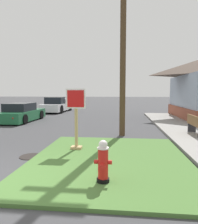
# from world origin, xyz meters

# --- Properties ---
(grass_corner_patch) EXTENTS (4.50, 5.41, 0.08)m
(grass_corner_patch) POSITION_xyz_m (2.37, 1.92, 0.04)
(grass_corner_patch) COLOR #477033
(grass_corner_patch) RESTS_ON ground
(sidewalk_strip) EXTENTS (2.20, 17.40, 0.12)m
(sidewalk_strip) POSITION_xyz_m (5.82, 6.27, 0.06)
(sidewalk_strip) COLOR gray
(sidewalk_strip) RESTS_ON ground
(fire_hydrant) EXTENTS (0.38, 0.34, 0.91)m
(fire_hydrant) POSITION_xyz_m (2.32, 0.28, 0.51)
(fire_hydrant) COLOR black
(fire_hydrant) RESTS_ON grass_corner_patch
(stop_sign) EXTENTS (0.65, 0.28, 2.02)m
(stop_sign) POSITION_xyz_m (1.19, 2.81, 1.02)
(stop_sign) COLOR tan
(stop_sign) RESTS_ON grass_corner_patch
(manhole_cover) EXTENTS (0.70, 0.70, 0.02)m
(manhole_cover) POSITION_xyz_m (-0.07, 2.05, 0.01)
(manhole_cover) COLOR black
(manhole_cover) RESTS_ON ground
(parked_sedan_green) EXTENTS (1.90, 4.29, 1.25)m
(parked_sedan_green) POSITION_xyz_m (-4.06, 9.55, 0.54)
(parked_sedan_green) COLOR #1E6038
(parked_sedan_green) RESTS_ON ground
(pickup_truck_white) EXTENTS (2.13, 5.13, 1.48)m
(pickup_truck_white) POSITION_xyz_m (-3.70, 16.43, 0.62)
(pickup_truck_white) COLOR silver
(pickup_truck_white) RESTS_ON ground
(street_bench) EXTENTS (0.42, 1.53, 0.85)m
(street_bench) POSITION_xyz_m (5.95, 5.50, 0.59)
(street_bench) COLOR brown
(street_bench) RESTS_ON sidewalk_strip
(utility_pole) EXTENTS (1.65, 0.26, 8.54)m
(utility_pole) POSITION_xyz_m (2.74, 5.56, 4.50)
(utility_pole) COLOR #4C3823
(utility_pole) RESTS_ON ground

